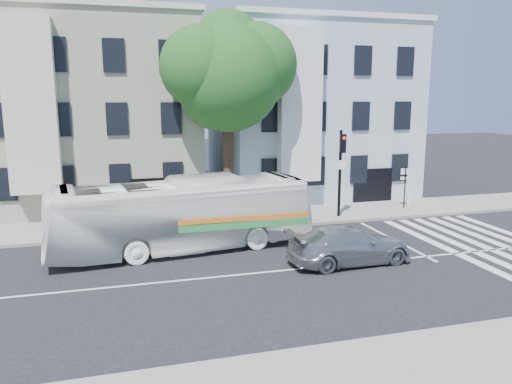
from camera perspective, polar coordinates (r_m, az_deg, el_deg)
name	(u,v)px	position (r m, az deg, el deg)	size (l,w,h in m)	color
ground	(278,271)	(19.29, 2.53, -9.01)	(120.00, 120.00, 0.00)	black
sidewalk_far	(231,220)	(26.65, -2.84, -3.20)	(80.00, 4.00, 0.15)	gray
sidewalk_near	(387,383)	(12.63, 14.69, -20.41)	(80.00, 4.00, 0.15)	gray
building_left	(93,114)	(32.26, -18.18, 8.48)	(12.00, 10.00, 11.00)	gray
building_right	(308,112)	(34.64, 5.92, 9.09)	(12.00, 10.00, 11.00)	#A4B5C3
street_tree	(228,71)	(26.61, -3.24, 13.61)	(7.30, 5.90, 11.10)	#2D2116
bus	(182,215)	(21.59, -8.42, -2.59)	(11.29, 2.64, 3.14)	white
sedan	(350,245)	(20.29, 10.65, -5.99)	(5.06, 2.06, 1.47)	#AEAFB5
hedge	(149,226)	(24.32, -12.16, -3.79)	(8.50, 0.84, 0.70)	#22531A
traffic_signal	(341,162)	(26.89, 9.70, 3.36)	(0.49, 0.55, 4.81)	black
fire_hydrant	(409,198)	(31.37, 17.08, -0.69)	(0.40, 0.24, 0.73)	silver
far_sign_pole	(405,181)	(30.10, 16.63, 1.20)	(0.44, 0.21, 2.49)	black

